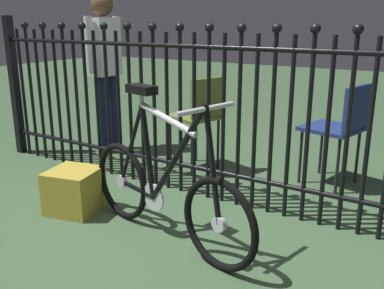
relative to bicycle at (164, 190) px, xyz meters
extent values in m
plane|color=#3D5A3A|center=(0.08, 0.05, -0.33)|extent=(20.00, 20.00, 0.00)
cylinder|color=black|center=(-2.29, 0.71, 0.28)|extent=(0.03, 0.03, 1.20)
sphere|color=black|center=(-2.29, 0.71, 0.91)|extent=(0.06, 0.06, 0.06)
cylinder|color=black|center=(-2.17, 0.71, 0.28)|extent=(0.03, 0.03, 1.20)
cylinder|color=black|center=(-2.05, 0.71, 0.28)|extent=(0.03, 0.03, 1.20)
sphere|color=black|center=(-2.05, 0.71, 0.91)|extent=(0.06, 0.06, 0.06)
cylinder|color=black|center=(-1.93, 0.71, 0.28)|extent=(0.03, 0.03, 1.20)
cylinder|color=black|center=(-1.81, 0.71, 0.28)|extent=(0.03, 0.03, 1.20)
sphere|color=black|center=(-1.81, 0.71, 0.91)|extent=(0.06, 0.06, 0.06)
cylinder|color=black|center=(-1.69, 0.71, 0.28)|extent=(0.03, 0.03, 1.20)
cylinder|color=black|center=(-1.56, 0.71, 0.28)|extent=(0.03, 0.03, 1.20)
sphere|color=black|center=(-1.56, 0.71, 0.91)|extent=(0.06, 0.06, 0.06)
cylinder|color=black|center=(-1.44, 0.71, 0.28)|extent=(0.03, 0.03, 1.20)
cylinder|color=black|center=(-1.32, 0.71, 0.28)|extent=(0.03, 0.03, 1.20)
sphere|color=black|center=(-1.32, 0.71, 0.91)|extent=(0.06, 0.06, 0.06)
cylinder|color=black|center=(-1.20, 0.71, 0.28)|extent=(0.03, 0.03, 1.20)
cylinder|color=black|center=(-1.08, 0.71, 0.28)|extent=(0.03, 0.03, 1.20)
sphere|color=black|center=(-1.08, 0.71, 0.91)|extent=(0.06, 0.06, 0.06)
cylinder|color=black|center=(-0.96, 0.71, 0.28)|extent=(0.03, 0.03, 1.20)
cylinder|color=black|center=(-0.84, 0.71, 0.28)|extent=(0.03, 0.03, 1.20)
sphere|color=black|center=(-0.84, 0.71, 0.91)|extent=(0.06, 0.06, 0.06)
cylinder|color=black|center=(-0.72, 0.71, 0.28)|extent=(0.03, 0.03, 1.20)
cylinder|color=black|center=(-0.60, 0.71, 0.28)|extent=(0.03, 0.03, 1.20)
sphere|color=black|center=(-0.60, 0.71, 0.91)|extent=(0.06, 0.06, 0.06)
cylinder|color=black|center=(-0.48, 0.71, 0.28)|extent=(0.03, 0.03, 1.20)
cylinder|color=black|center=(-0.36, 0.71, 0.28)|extent=(0.03, 0.03, 1.20)
sphere|color=black|center=(-0.36, 0.71, 0.91)|extent=(0.06, 0.06, 0.06)
cylinder|color=black|center=(-0.24, 0.71, 0.28)|extent=(0.03, 0.03, 1.20)
cylinder|color=black|center=(-0.11, 0.71, 0.28)|extent=(0.03, 0.03, 1.20)
sphere|color=black|center=(-0.11, 0.71, 0.91)|extent=(0.06, 0.06, 0.06)
cylinder|color=black|center=(0.01, 0.71, 0.28)|extent=(0.03, 0.03, 1.20)
cylinder|color=black|center=(0.13, 0.71, 0.28)|extent=(0.03, 0.03, 1.20)
sphere|color=black|center=(0.13, 0.71, 0.91)|extent=(0.06, 0.06, 0.06)
cylinder|color=black|center=(0.25, 0.71, 0.28)|extent=(0.03, 0.03, 1.20)
cylinder|color=black|center=(0.37, 0.71, 0.28)|extent=(0.03, 0.03, 1.20)
sphere|color=black|center=(0.37, 0.71, 0.91)|extent=(0.06, 0.06, 0.06)
cylinder|color=black|center=(0.49, 0.71, 0.28)|extent=(0.03, 0.03, 1.20)
cylinder|color=black|center=(0.61, 0.71, 0.28)|extent=(0.03, 0.03, 1.20)
sphere|color=black|center=(0.61, 0.71, 0.91)|extent=(0.06, 0.06, 0.06)
cylinder|color=black|center=(0.73, 0.71, 0.28)|extent=(0.03, 0.03, 1.20)
cylinder|color=black|center=(0.85, 0.71, 0.28)|extent=(0.03, 0.03, 1.20)
sphere|color=black|center=(0.85, 0.71, 0.91)|extent=(0.06, 0.06, 0.06)
cylinder|color=black|center=(0.97, 0.71, 0.28)|extent=(0.03, 0.03, 1.20)
cylinder|color=black|center=(0.08, 0.71, -0.11)|extent=(4.73, 0.04, 0.04)
cylinder|color=black|center=(0.08, 0.71, 0.78)|extent=(4.73, 0.04, 0.04)
cube|color=black|center=(-2.29, 0.71, 0.34)|extent=(0.07, 0.07, 1.33)
torus|color=black|center=(-0.42, 0.10, -0.07)|extent=(0.51, 0.16, 0.52)
cylinder|color=silver|center=(-0.42, 0.10, -0.07)|extent=(0.09, 0.05, 0.09)
torus|color=black|center=(0.43, -0.10, -0.07)|extent=(0.51, 0.16, 0.52)
cylinder|color=silver|center=(0.43, -0.10, -0.07)|extent=(0.09, 0.05, 0.09)
cylinder|color=black|center=(0.11, -0.03, 0.24)|extent=(0.46, 0.14, 0.65)
cylinder|color=silver|center=(0.04, -0.01, 0.43)|extent=(0.46, 0.14, 0.14)
cylinder|color=black|center=(-0.14, 0.03, 0.20)|extent=(0.13, 0.06, 0.57)
cylinder|color=black|center=(-0.26, 0.06, -0.07)|extent=(0.33, 0.11, 0.04)
cylinder|color=black|center=(-0.30, 0.07, 0.21)|extent=(0.27, 0.09, 0.56)
cylinder|color=black|center=(0.38, -0.09, 0.24)|extent=(0.14, 0.06, 0.63)
cylinder|color=silver|center=(0.32, -0.08, 0.54)|extent=(0.03, 0.03, 0.02)
cylinder|color=silver|center=(0.32, -0.08, 0.53)|extent=(0.12, 0.40, 0.03)
cylinder|color=silver|center=(-0.18, 0.04, 0.52)|extent=(0.03, 0.03, 0.07)
cube|color=black|center=(-0.18, 0.04, 0.57)|extent=(0.22, 0.13, 0.05)
cylinder|color=silver|center=(-0.10, 0.02, -0.08)|extent=(0.18, 0.05, 0.18)
cylinder|color=black|center=(0.36, 1.37, -0.11)|extent=(0.02, 0.02, 0.44)
cylinder|color=black|center=(0.44, 1.69, -0.11)|extent=(0.02, 0.02, 0.44)
cylinder|color=black|center=(0.68, 1.30, -0.11)|extent=(0.02, 0.02, 0.44)
cylinder|color=black|center=(0.75, 1.61, -0.11)|extent=(0.02, 0.02, 0.44)
cube|color=navy|center=(0.56, 1.49, 0.13)|extent=(0.49, 0.49, 0.03)
cube|color=navy|center=(0.75, 1.45, 0.32)|extent=(0.12, 0.38, 0.34)
cylinder|color=black|center=(-0.74, 1.12, -0.10)|extent=(0.02, 0.02, 0.46)
cylinder|color=black|center=(-0.65, 1.40, -0.10)|extent=(0.02, 0.02, 0.46)
cylinder|color=black|center=(-0.46, 1.03, -0.10)|extent=(0.02, 0.02, 0.46)
cylinder|color=black|center=(-0.37, 1.31, -0.10)|extent=(0.02, 0.02, 0.46)
cube|color=olive|center=(-0.55, 1.22, 0.15)|extent=(0.47, 0.47, 0.03)
cube|color=olive|center=(-0.38, 1.16, 0.33)|extent=(0.14, 0.35, 0.33)
cylinder|color=#191E3F|center=(-1.57, 1.14, 0.06)|extent=(0.11, 0.11, 0.76)
cylinder|color=#191E3F|center=(-1.58, 1.30, 0.06)|extent=(0.11, 0.11, 0.76)
cube|color=silver|center=(-1.58, 1.22, 0.71)|extent=(0.19, 0.31, 0.54)
cylinder|color=silver|center=(-1.57, 1.02, 0.74)|extent=(0.08, 0.08, 0.51)
cylinder|color=silver|center=(-1.58, 1.42, 0.74)|extent=(0.08, 0.08, 0.51)
sphere|color=brown|center=(-1.58, 1.22, 1.09)|extent=(0.21, 0.21, 0.21)
cube|color=#B29933|center=(-0.78, 0.00, -0.18)|extent=(0.39, 0.39, 0.30)
camera|label=1|loc=(1.42, -1.93, 0.97)|focal=40.74mm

